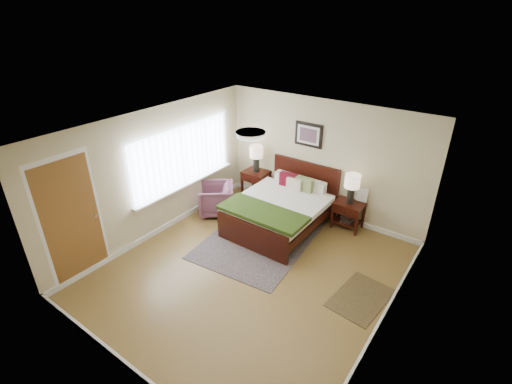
# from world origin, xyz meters

# --- Properties ---
(floor) EXTENTS (5.00, 5.00, 0.00)m
(floor) POSITION_xyz_m (0.00, 0.00, 0.00)
(floor) COLOR olive
(floor) RESTS_ON ground
(back_wall) EXTENTS (4.50, 0.04, 2.50)m
(back_wall) POSITION_xyz_m (0.00, 2.50, 1.25)
(back_wall) COLOR #C0B18B
(back_wall) RESTS_ON ground
(front_wall) EXTENTS (4.50, 0.04, 2.50)m
(front_wall) POSITION_xyz_m (0.00, -2.50, 1.25)
(front_wall) COLOR #C0B18B
(front_wall) RESTS_ON ground
(left_wall) EXTENTS (0.04, 5.00, 2.50)m
(left_wall) POSITION_xyz_m (-2.25, 0.00, 1.25)
(left_wall) COLOR #C0B18B
(left_wall) RESTS_ON ground
(right_wall) EXTENTS (0.04, 5.00, 2.50)m
(right_wall) POSITION_xyz_m (2.25, 0.00, 1.25)
(right_wall) COLOR #C0B18B
(right_wall) RESTS_ON ground
(ceiling) EXTENTS (4.50, 5.00, 0.02)m
(ceiling) POSITION_xyz_m (0.00, 0.00, 2.50)
(ceiling) COLOR white
(ceiling) RESTS_ON back_wall
(window) EXTENTS (0.11, 2.72, 1.32)m
(window) POSITION_xyz_m (-2.20, 0.70, 1.38)
(window) COLOR silver
(window) RESTS_ON left_wall
(door) EXTENTS (0.06, 1.00, 2.18)m
(door) POSITION_xyz_m (-2.23, -1.75, 1.07)
(door) COLOR silver
(door) RESTS_ON ground
(ceil_fixture) EXTENTS (0.44, 0.44, 0.08)m
(ceil_fixture) POSITION_xyz_m (0.00, 0.00, 2.47)
(ceil_fixture) COLOR white
(ceil_fixture) RESTS_ON ceiling
(bed) EXTENTS (1.70, 2.05, 1.10)m
(bed) POSITION_xyz_m (-0.35, 1.49, 0.51)
(bed) COLOR black
(bed) RESTS_ON ground
(wall_art) EXTENTS (0.62, 0.05, 0.50)m
(wall_art) POSITION_xyz_m (-0.35, 2.47, 1.72)
(wall_art) COLOR black
(wall_art) RESTS_ON back_wall
(nightstand_left) EXTENTS (0.56, 0.50, 0.67)m
(nightstand_left) POSITION_xyz_m (-1.53, 2.25, 0.54)
(nightstand_left) COLOR black
(nightstand_left) RESTS_ON ground
(nightstand_right) EXTENTS (0.58, 0.43, 0.57)m
(nightstand_right) POSITION_xyz_m (0.77, 2.26, 0.35)
(nightstand_right) COLOR black
(nightstand_right) RESTS_ON ground
(lamp_left) EXTENTS (0.30, 0.30, 0.61)m
(lamp_left) POSITION_xyz_m (-1.53, 2.27, 1.08)
(lamp_left) COLOR black
(lamp_left) RESTS_ON nightstand_left
(lamp_right) EXTENTS (0.30, 0.30, 0.61)m
(lamp_right) POSITION_xyz_m (0.77, 2.27, 0.99)
(lamp_right) COLOR black
(lamp_right) RESTS_ON nightstand_right
(armchair) EXTENTS (1.03, 1.02, 0.67)m
(armchair) POSITION_xyz_m (-1.80, 1.15, 0.34)
(armchair) COLOR brown
(armchair) RESTS_ON ground
(rug_persian) EXTENTS (2.08, 2.75, 0.01)m
(rug_persian) POSITION_xyz_m (-0.44, 0.90, 0.01)
(rug_persian) COLOR #0C0F3F
(rug_persian) RESTS_ON ground
(rug_navy) EXTENTS (0.82, 1.13, 0.01)m
(rug_navy) POSITION_xyz_m (1.80, 0.46, 0.01)
(rug_navy) COLOR black
(rug_navy) RESTS_ON ground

